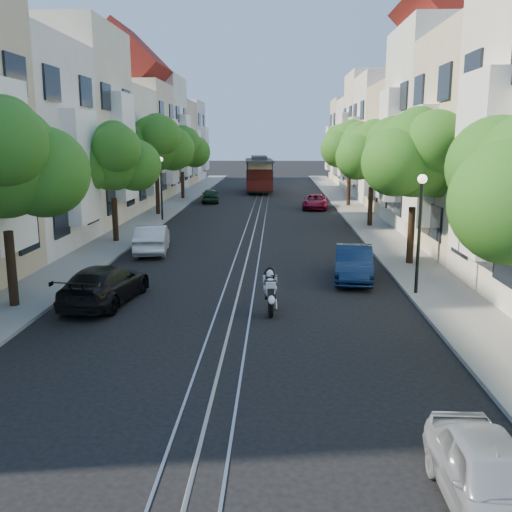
# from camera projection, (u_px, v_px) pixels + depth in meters

# --- Properties ---
(ground) EXTENTS (200.00, 200.00, 0.00)m
(ground) POSITION_uv_depth(u_px,v_px,m) (259.00, 211.00, 43.87)
(ground) COLOR black
(ground) RESTS_ON ground
(sidewalk_east) EXTENTS (2.50, 80.00, 0.12)m
(sidewalk_east) POSITION_uv_depth(u_px,v_px,m) (354.00, 210.00, 43.60)
(sidewalk_east) COLOR gray
(sidewalk_east) RESTS_ON ground
(sidewalk_west) EXTENTS (2.50, 80.00, 0.12)m
(sidewalk_west) POSITION_uv_depth(u_px,v_px,m) (166.00, 210.00, 44.12)
(sidewalk_west) COLOR gray
(sidewalk_west) RESTS_ON ground
(rail_left) EXTENTS (0.06, 80.00, 0.02)m
(rail_left) POSITION_uv_depth(u_px,v_px,m) (252.00, 211.00, 43.89)
(rail_left) COLOR gray
(rail_left) RESTS_ON ground
(rail_slot) EXTENTS (0.06, 80.00, 0.02)m
(rail_slot) POSITION_uv_depth(u_px,v_px,m) (259.00, 211.00, 43.87)
(rail_slot) COLOR gray
(rail_slot) RESTS_ON ground
(rail_right) EXTENTS (0.06, 80.00, 0.02)m
(rail_right) POSITION_uv_depth(u_px,v_px,m) (266.00, 211.00, 43.85)
(rail_right) COLOR gray
(rail_right) RESTS_ON ground
(lane_line) EXTENTS (0.08, 80.00, 0.01)m
(lane_line) POSITION_uv_depth(u_px,v_px,m) (259.00, 211.00, 43.87)
(lane_line) COLOR tan
(lane_line) RESTS_ON ground
(townhouses_east) EXTENTS (7.75, 72.00, 12.00)m
(townhouses_east) POSITION_uv_depth(u_px,v_px,m) (419.00, 142.00, 42.31)
(townhouses_east) COLOR beige
(townhouses_east) RESTS_ON ground
(townhouses_west) EXTENTS (7.75, 72.00, 11.76)m
(townhouses_west) POSITION_uv_depth(u_px,v_px,m) (103.00, 144.00, 43.18)
(townhouses_west) COLOR silver
(townhouses_west) RESTS_ON ground
(tree_e_b) EXTENTS (4.93, 4.08, 6.68)m
(tree_e_b) POSITION_uv_depth(u_px,v_px,m) (417.00, 156.00, 24.03)
(tree_e_b) COLOR black
(tree_e_b) RESTS_ON ground
(tree_e_c) EXTENTS (4.84, 3.99, 6.52)m
(tree_e_c) POSITION_uv_depth(u_px,v_px,m) (374.00, 153.00, 34.83)
(tree_e_c) COLOR black
(tree_e_c) RESTS_ON ground
(tree_e_d) EXTENTS (5.01, 4.16, 6.85)m
(tree_e_d) POSITION_uv_depth(u_px,v_px,m) (351.00, 146.00, 45.54)
(tree_e_d) COLOR black
(tree_e_d) RESTS_ON ground
(tree_w_a) EXTENTS (4.93, 4.08, 6.68)m
(tree_w_a) POSITION_uv_depth(u_px,v_px,m) (4.00, 163.00, 17.70)
(tree_w_a) COLOR black
(tree_w_a) RESTS_ON ground
(tree_w_b) EXTENTS (4.72, 3.87, 6.27)m
(tree_w_b) POSITION_uv_depth(u_px,v_px,m) (113.00, 159.00, 29.51)
(tree_w_b) COLOR black
(tree_w_b) RESTS_ON ground
(tree_w_c) EXTENTS (5.13, 4.28, 7.09)m
(tree_w_c) POSITION_uv_depth(u_px,v_px,m) (157.00, 144.00, 40.14)
(tree_w_c) COLOR black
(tree_w_c) RESTS_ON ground
(tree_w_d) EXTENTS (4.84, 3.99, 6.52)m
(tree_w_d) POSITION_uv_depth(u_px,v_px,m) (182.00, 148.00, 51.00)
(tree_w_d) COLOR black
(tree_w_d) RESTS_ON ground
(lamp_east) EXTENTS (0.32, 0.32, 4.16)m
(lamp_east) POSITION_uv_depth(u_px,v_px,m) (420.00, 216.00, 19.58)
(lamp_east) COLOR black
(lamp_east) RESTS_ON ground
(lamp_west) EXTENTS (0.32, 0.32, 4.16)m
(lamp_west) POSITION_uv_depth(u_px,v_px,m) (161.00, 179.00, 37.65)
(lamp_west) COLOR black
(lamp_west) RESTS_ON ground
(sportbike_rider) EXTENTS (0.50, 1.85, 1.39)m
(sportbike_rider) POSITION_uv_depth(u_px,v_px,m) (270.00, 289.00, 18.16)
(sportbike_rider) COLOR black
(sportbike_rider) RESTS_ON ground
(cable_car) EXTENTS (3.24, 8.91, 3.37)m
(cable_car) POSITION_uv_depth(u_px,v_px,m) (259.00, 173.00, 58.87)
(cable_car) COLOR black
(cable_car) RESTS_ON ground
(parked_car_e_near) EXTENTS (1.37, 3.37, 1.15)m
(parked_car_e_near) POSITION_uv_depth(u_px,v_px,m) (491.00, 479.00, 8.36)
(parked_car_e_near) COLOR #A1A5AC
(parked_car_e_near) RESTS_ON ground
(parked_car_e_mid) EXTENTS (1.86, 4.17, 1.33)m
(parked_car_e_mid) POSITION_uv_depth(u_px,v_px,m) (354.00, 263.00, 22.35)
(parked_car_e_mid) COLOR #0C1D3C
(parked_car_e_mid) RESTS_ON ground
(parked_car_e_far) EXTENTS (2.30, 4.28, 1.14)m
(parked_car_e_far) POSITION_uv_depth(u_px,v_px,m) (315.00, 202.00, 44.87)
(parked_car_e_far) COLOR maroon
(parked_car_e_far) RESTS_ON ground
(parked_car_w_near) EXTENTS (2.38, 4.70, 1.31)m
(parked_car_w_near) POSITION_uv_depth(u_px,v_px,m) (105.00, 284.00, 19.17)
(parked_car_w_near) COLOR black
(parked_car_w_near) RESTS_ON ground
(parked_car_w_mid) EXTENTS (1.99, 4.33, 1.37)m
(parked_car_w_mid) POSITION_uv_depth(u_px,v_px,m) (152.00, 239.00, 27.65)
(parked_car_w_mid) COLOR silver
(parked_car_w_mid) RESTS_ON ground
(parked_car_w_far) EXTENTS (1.84, 3.73, 1.22)m
(parked_car_w_far) POSITION_uv_depth(u_px,v_px,m) (210.00, 196.00, 49.33)
(parked_car_w_far) COLOR black
(parked_car_w_far) RESTS_ON ground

